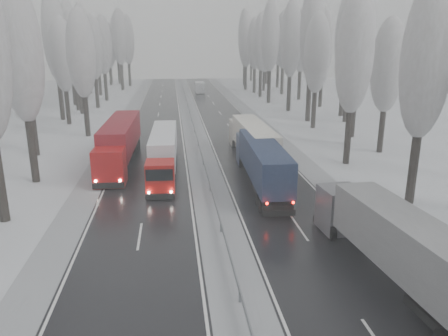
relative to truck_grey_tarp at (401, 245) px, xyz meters
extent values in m
cube|color=black|center=(-2.96, 25.43, -2.26)|extent=(7.50, 200.00, 0.03)
cube|color=black|center=(-13.46, 25.43, -2.26)|extent=(7.50, 200.00, 0.03)
cube|color=#A5A7AD|center=(-8.21, 25.43, -2.25)|extent=(3.00, 200.00, 0.04)
cube|color=#A5A7AD|center=(1.99, 25.43, -2.25)|extent=(2.40, 200.00, 0.04)
cube|color=#A5A7AD|center=(-18.41, 25.43, -2.25)|extent=(2.40, 200.00, 0.04)
cube|color=slate|center=(-8.21, 25.43, -1.67)|extent=(0.06, 200.00, 0.32)
cube|color=slate|center=(-8.21, 23.43, -1.97)|extent=(0.12, 0.12, 0.60)
cube|color=slate|center=(-8.21, 55.43, -1.97)|extent=(0.12, 0.12, 0.60)
cylinder|color=black|center=(6.83, 11.09, 0.53)|extent=(0.68, 0.68, 5.60)
ellipsoid|color=gray|center=(6.83, 11.09, 8.53)|extent=(3.60, 3.60, 11.45)
cylinder|color=black|center=(6.30, 22.46, 0.54)|extent=(0.68, 0.68, 5.62)
ellipsoid|color=gray|center=(6.30, 22.46, 8.56)|extent=(3.60, 3.60, 11.48)
cylinder|color=black|center=(11.81, 26.46, 0.20)|extent=(0.64, 0.64, 4.94)
ellipsoid|color=gray|center=(11.81, 26.46, 7.25)|extent=(3.60, 3.60, 10.09)
cylinder|color=black|center=(9.69, 30.59, 0.39)|extent=(0.66, 0.66, 5.32)
ellipsoid|color=gray|center=(9.69, 30.59, 8.00)|extent=(3.60, 3.60, 10.88)
cylinder|color=black|center=(11.92, 34.59, 0.88)|extent=(0.72, 0.72, 6.31)
ellipsoid|color=gray|center=(11.92, 34.59, 9.90)|extent=(3.60, 3.60, 12.90)
cylinder|color=black|center=(8.81, 41.03, 0.41)|extent=(0.67, 0.67, 5.38)
ellipsoid|color=gray|center=(8.81, 41.03, 8.09)|extent=(3.60, 3.60, 10.98)
cylinder|color=black|center=(15.10, 45.03, 0.02)|extent=(0.62, 0.62, 4.59)
ellipsoid|color=gray|center=(15.10, 45.03, 6.59)|extent=(3.60, 3.60, 9.39)
cylinder|color=black|center=(9.69, 46.45, 1.20)|extent=(0.76, 0.76, 6.95)
ellipsoid|color=gray|center=(9.69, 46.45, 11.12)|extent=(3.60, 3.60, 14.19)
cylinder|color=black|center=(16.61, 50.45, 1.02)|extent=(0.74, 0.74, 6.59)
ellipsoid|color=gray|center=(16.61, 50.45, 10.44)|extent=(3.60, 3.60, 13.46)
cylinder|color=black|center=(9.36, 56.70, 0.91)|extent=(0.72, 0.72, 6.37)
ellipsoid|color=gray|center=(9.36, 56.70, 10.01)|extent=(3.60, 3.60, 13.01)
cylinder|color=black|center=(16.51, 60.70, 0.71)|extent=(0.70, 0.70, 5.97)
ellipsoid|color=gray|center=(16.51, 60.70, 9.24)|extent=(3.60, 3.60, 12.20)
cylinder|color=black|center=(8.13, 67.38, 1.05)|extent=(0.74, 0.74, 6.65)
ellipsoid|color=gray|center=(8.13, 67.38, 10.56)|extent=(3.60, 3.60, 13.59)
cylinder|color=black|center=(15.50, 71.38, 0.80)|extent=(0.71, 0.71, 6.14)
ellipsoid|color=gray|center=(15.50, 71.38, 9.56)|extent=(3.60, 3.60, 12.54)
cylinder|color=black|center=(8.36, 77.13, 0.75)|extent=(0.71, 0.71, 6.05)
ellipsoid|color=gray|center=(8.36, 77.13, 9.40)|extent=(3.60, 3.60, 12.37)
cylinder|color=black|center=(14.27, 81.13, 0.88)|extent=(0.72, 0.72, 6.30)
ellipsoid|color=gray|center=(14.27, 81.13, 9.87)|extent=(3.60, 3.60, 12.87)
cylinder|color=black|center=(8.42, 84.64, 0.66)|extent=(0.70, 0.70, 5.88)
ellipsoid|color=gray|center=(8.42, 84.64, 9.06)|extent=(3.60, 3.60, 12.00)
cylinder|color=black|center=(11.56, 88.64, 0.15)|extent=(0.64, 0.64, 4.86)
ellipsoid|color=gray|center=(11.56, 88.64, 7.09)|extent=(3.60, 3.60, 9.92)
cylinder|color=black|center=(7.53, 91.74, 0.71)|extent=(0.70, 0.70, 5.98)
ellipsoid|color=gray|center=(7.53, 91.74, 9.25)|extent=(3.60, 3.60, 12.21)
cylinder|color=black|center=(16.74, 95.74, 0.82)|extent=(0.71, 0.71, 6.19)
ellipsoid|color=gray|center=(16.74, 95.74, 9.66)|extent=(3.60, 3.60, 12.64)
cylinder|color=black|center=(8.83, 101.59, 1.15)|extent=(0.75, 0.75, 6.86)
ellipsoid|color=gray|center=(8.83, 101.59, 10.95)|extent=(3.60, 3.60, 14.01)
cylinder|color=black|center=(15.81, 105.59, 0.50)|extent=(0.68, 0.68, 5.55)
ellipsoid|color=gray|center=(15.81, 105.59, 8.43)|extent=(3.60, 3.60, 11.33)
cylinder|color=black|center=(10.52, 112.15, 0.77)|extent=(0.71, 0.71, 6.09)
ellipsoid|color=gray|center=(10.52, 112.15, 9.48)|extent=(3.60, 3.60, 12.45)
cylinder|color=black|center=(13.34, 116.15, 0.47)|extent=(0.67, 0.67, 5.49)
ellipsoid|color=gray|center=(13.34, 116.15, 8.31)|extent=(3.60, 3.60, 11.21)
cylinder|color=black|center=(-23.33, 19.99, 0.64)|extent=(0.69, 0.69, 5.83)
ellipsoid|color=gray|center=(-23.33, 19.99, 8.98)|extent=(3.60, 3.60, 11.92)
cylinder|color=black|center=(-25.96, 29.63, 0.24)|extent=(0.65, 0.65, 5.03)
ellipsoid|color=gray|center=(-25.96, 29.63, 7.43)|extent=(3.60, 3.60, 10.28)
cylinder|color=black|center=(-22.15, 39.15, 0.44)|extent=(0.67, 0.67, 5.44)
ellipsoid|color=gray|center=(-22.15, 39.15, 8.21)|extent=(3.60, 3.60, 11.11)
cylinder|color=black|center=(-30.06, 43.15, 0.59)|extent=(0.69, 0.69, 5.72)
ellipsoid|color=gray|center=(-30.06, 43.15, 8.76)|extent=(3.60, 3.60, 11.69)
cylinder|color=black|center=(-26.47, 48.14, 0.34)|extent=(0.66, 0.66, 5.23)
ellipsoid|color=gray|center=(-26.47, 48.14, 7.80)|extent=(3.60, 3.60, 10.68)
cylinder|color=black|center=(-28.26, 52.14, 1.03)|extent=(0.74, 0.74, 6.60)
ellipsoid|color=gray|center=(-28.26, 52.14, 10.46)|extent=(3.60, 3.60, 13.49)
cylinder|color=black|center=(-26.36, 57.77, 0.31)|extent=(0.65, 0.65, 5.16)
ellipsoid|color=gray|center=(-26.36, 57.77, 7.68)|extent=(3.60, 3.60, 10.54)
cylinder|color=black|center=(-27.75, 61.77, 0.62)|extent=(0.69, 0.69, 5.79)
ellipsoid|color=gray|center=(-27.75, 61.77, 8.90)|extent=(3.60, 3.60, 11.84)
cylinder|color=black|center=(-24.79, 64.54, 0.55)|extent=(0.68, 0.68, 5.64)
ellipsoid|color=gray|center=(-24.79, 64.54, 8.61)|extent=(3.60, 3.60, 11.53)
cylinder|color=black|center=(-29.63, 68.54, 1.01)|extent=(0.73, 0.73, 6.56)
ellipsoid|color=gray|center=(-29.63, 68.54, 10.37)|extent=(3.60, 3.60, 13.40)
cylinder|color=black|center=(-24.53, 74.62, 0.62)|extent=(0.69, 0.69, 5.79)
ellipsoid|color=gray|center=(-24.53, 74.62, 8.90)|extent=(3.60, 3.60, 11.84)
cylinder|color=black|center=(-29.29, 78.62, 1.05)|extent=(0.74, 0.74, 6.65)
ellipsoid|color=gray|center=(-29.29, 78.62, 10.54)|extent=(3.60, 3.60, 13.58)
cylinder|color=black|center=(-27.14, 83.96, 0.29)|extent=(0.65, 0.65, 5.12)
ellipsoid|color=gray|center=(-27.14, 83.96, 7.60)|extent=(3.60, 3.60, 10.46)
cylinder|color=black|center=(-30.02, 87.96, 0.64)|extent=(0.69, 0.69, 5.84)
ellipsoid|color=gray|center=(-30.02, 87.96, 8.98)|extent=(3.60, 3.60, 11.92)
cylinder|color=black|center=(-23.28, 94.76, 1.06)|extent=(0.74, 0.74, 6.67)
ellipsoid|color=gray|center=(-23.28, 94.76, 10.59)|extent=(3.60, 3.60, 13.63)
cylinder|color=black|center=(-32.41, 98.76, 0.88)|extent=(0.72, 0.72, 6.31)
ellipsoid|color=gray|center=(-32.41, 98.76, 9.89)|extent=(3.60, 3.60, 12.88)
cylinder|color=black|center=(-22.26, 104.15, 0.87)|extent=(0.72, 0.72, 6.29)
ellipsoid|color=gray|center=(-22.26, 104.15, 9.85)|extent=(3.60, 3.60, 12.84)
cylinder|color=black|center=(-27.87, 108.15, 0.15)|extent=(0.64, 0.64, 4.86)
ellipsoid|color=gray|center=(-27.87, 108.15, 7.09)|extent=(3.60, 3.60, 9.92)
cylinder|color=black|center=(-25.77, 110.74, 1.04)|extent=(0.74, 0.74, 6.63)
ellipsoid|color=gray|center=(-25.77, 110.74, 10.51)|extent=(3.60, 3.60, 13.54)
cylinder|color=black|center=(-28.54, 114.74, 0.62)|extent=(0.69, 0.69, 5.79)
ellipsoid|color=gray|center=(-28.54, 114.74, 8.88)|extent=(3.60, 3.60, 11.82)
cube|color=#56555B|center=(-0.53, 6.34, -0.71)|extent=(2.57, 2.66, 2.85)
cube|color=black|center=(-0.63, 7.52, -0.04)|extent=(2.19, 0.28, 0.95)
cube|color=black|center=(-0.64, 7.62, -1.85)|extent=(2.38, 0.34, 0.48)
cube|color=slate|center=(0.09, -1.05, 0.29)|extent=(3.44, 12.51, 2.66)
cylinder|color=black|center=(-1.46, 5.50, -1.78)|extent=(0.41, 1.01, 0.99)
cylinder|color=black|center=(0.53, 5.67, -1.78)|extent=(0.41, 1.01, 0.99)
sphere|color=white|center=(-1.54, 7.57, -1.47)|extent=(0.21, 0.21, 0.21)
sphere|color=white|center=(0.26, 7.72, -1.47)|extent=(0.21, 0.21, 0.21)
cube|color=#1A2341|center=(-3.54, 23.05, -0.68)|extent=(2.49, 2.58, 2.90)
cube|color=black|center=(-3.51, 24.26, 0.00)|extent=(2.23, 0.16, 0.97)
cube|color=black|center=(-3.51, 24.36, -1.84)|extent=(2.42, 0.21, 0.48)
cube|color=#121A33|center=(-3.76, 15.51, 0.34)|extent=(2.82, 12.65, 2.71)
cube|color=black|center=(-3.94, 9.17, -1.74)|extent=(2.23, 0.18, 0.44)
cube|color=black|center=(-3.86, 12.02, -1.55)|extent=(2.28, 5.38, 0.44)
cube|color=black|center=(-3.92, 9.70, -1.93)|extent=(2.23, 0.12, 0.58)
cylinder|color=black|center=(-4.58, 22.31, -1.77)|extent=(0.37, 1.02, 1.01)
cylinder|color=black|center=(-2.55, 22.25, -1.77)|extent=(0.37, 1.02, 1.01)
cylinder|color=black|center=(-4.89, 11.67, -1.77)|extent=(0.37, 1.02, 1.01)
cylinder|color=black|center=(-2.85, 11.61, -1.77)|extent=(0.37, 1.02, 1.01)
cylinder|color=black|center=(-4.92, 10.41, -1.77)|extent=(0.37, 1.02, 1.01)
cylinder|color=black|center=(-2.89, 10.35, -1.77)|extent=(0.37, 1.02, 1.01)
sphere|color=#FF0C05|center=(-4.86, 9.13, -0.97)|extent=(0.19, 0.19, 0.19)
sphere|color=#FF0C05|center=(-3.02, 9.08, -0.97)|extent=(0.19, 0.19, 0.19)
sphere|color=white|center=(-4.43, 24.41, -1.45)|extent=(0.21, 0.21, 0.21)
sphere|color=white|center=(-2.59, 24.36, -1.45)|extent=(0.21, 0.21, 0.21)
cube|color=#ADA799|center=(-3.16, 31.24, -0.68)|extent=(2.46, 2.56, 2.90)
cube|color=black|center=(-3.18, 32.45, 0.00)|extent=(2.23, 0.14, 0.97)
cube|color=black|center=(-3.18, 32.55, -1.84)|extent=(2.42, 0.19, 0.48)
cube|color=beige|center=(-3.03, 23.69, 0.34)|extent=(2.68, 12.63, 2.71)
cube|color=black|center=(-2.92, 17.35, -1.74)|extent=(2.23, 0.15, 0.44)
cube|color=black|center=(-2.97, 20.21, -1.55)|extent=(2.22, 5.36, 0.44)
cube|color=black|center=(-2.93, 17.89, -1.93)|extent=(2.23, 0.10, 0.58)
cylinder|color=black|center=(-4.16, 30.45, -1.77)|extent=(0.36, 1.01, 1.01)
cylinder|color=black|center=(-2.13, 30.49, -1.77)|extent=(0.36, 1.01, 1.01)
cylinder|color=black|center=(-3.98, 19.80, -1.77)|extent=(0.36, 1.01, 1.01)
cylinder|color=black|center=(-1.94, 19.84, -1.77)|extent=(0.36, 1.01, 1.01)
cylinder|color=black|center=(-3.96, 18.55, -1.77)|extent=(0.36, 1.01, 1.01)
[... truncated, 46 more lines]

